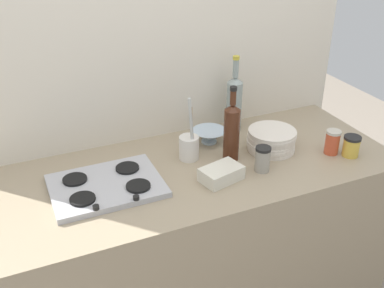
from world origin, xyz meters
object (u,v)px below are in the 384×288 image
(butter_dish, at_px, (221,174))
(utensil_crock, at_px, (189,146))
(plate_stack, at_px, (271,140))
(stovetop_hob, at_px, (107,186))
(wine_bottle_mid_left, at_px, (232,131))
(mixing_bowl, at_px, (209,135))
(condiment_jar_rear, at_px, (263,159))
(condiment_jar_front, at_px, (351,146))
(condiment_jar_spare, at_px, (332,142))
(wine_bottle_leftmost, at_px, (234,102))

(butter_dish, bearing_deg, utensil_crock, 103.29)
(plate_stack, height_order, utensil_crock, utensil_crock)
(stovetop_hob, xyz_separation_m, plate_stack, (0.77, 0.02, 0.04))
(stovetop_hob, relative_size, wine_bottle_mid_left, 1.28)
(mixing_bowl, distance_m, condiment_jar_rear, 0.33)
(wine_bottle_mid_left, height_order, mixing_bowl, wine_bottle_mid_left)
(mixing_bowl, relative_size, condiment_jar_front, 1.70)
(butter_dish, distance_m, condiment_jar_front, 0.62)
(condiment_jar_spare, bearing_deg, plate_stack, 149.10)
(stovetop_hob, distance_m, wine_bottle_leftmost, 0.77)
(stovetop_hob, xyz_separation_m, condiment_jar_spare, (1.00, -0.12, 0.04))
(plate_stack, distance_m, butter_dish, 0.35)
(condiment_jar_rear, bearing_deg, wine_bottle_leftmost, 79.72)
(wine_bottle_leftmost, bearing_deg, condiment_jar_spare, -52.92)
(utensil_crock, relative_size, condiment_jar_rear, 2.69)
(utensil_crock, bearing_deg, wine_bottle_mid_left, -24.22)
(condiment_jar_spare, bearing_deg, stovetop_hob, 173.01)
(wine_bottle_leftmost, xyz_separation_m, mixing_bowl, (-0.17, -0.07, -0.11))
(wine_bottle_leftmost, height_order, wine_bottle_mid_left, wine_bottle_leftmost)
(wine_bottle_leftmost, bearing_deg, stovetop_hob, -159.49)
(butter_dish, height_order, utensil_crock, utensil_crock)
(mixing_bowl, distance_m, butter_dish, 0.33)
(plate_stack, height_order, wine_bottle_leftmost, wine_bottle_leftmost)
(wine_bottle_leftmost, bearing_deg, utensil_crock, -150.68)
(condiment_jar_front, height_order, condiment_jar_rear, condiment_jar_rear)
(mixing_bowl, height_order, condiment_jar_spare, condiment_jar_spare)
(wine_bottle_mid_left, distance_m, mixing_bowl, 0.21)
(stovetop_hob, distance_m, mixing_bowl, 0.58)
(stovetop_hob, distance_m, condiment_jar_front, 1.08)
(condiment_jar_spare, bearing_deg, utensil_crock, 160.69)
(stovetop_hob, xyz_separation_m, wine_bottle_leftmost, (0.71, 0.26, 0.13))
(butter_dish, distance_m, condiment_jar_rear, 0.19)
(utensil_crock, relative_size, condiment_jar_spare, 2.65)
(butter_dish, bearing_deg, wine_bottle_leftmost, 55.95)
(mixing_bowl, distance_m, utensil_crock, 0.18)
(stovetop_hob, bearing_deg, condiment_jar_rear, -11.18)
(wine_bottle_leftmost, relative_size, condiment_jar_spare, 3.37)
(plate_stack, bearing_deg, butter_dish, -156.80)
(mixing_bowl, xyz_separation_m, utensil_crock, (-0.15, -0.10, 0.03))
(wine_bottle_mid_left, xyz_separation_m, condiment_jar_rear, (0.08, -0.14, -0.08))
(wine_bottle_mid_left, xyz_separation_m, mixing_bowl, (-0.02, 0.18, -0.10))
(mixing_bowl, bearing_deg, butter_dish, -106.96)
(plate_stack, bearing_deg, stovetop_hob, -178.84)
(plate_stack, distance_m, utensil_crock, 0.38)
(plate_stack, distance_m, wine_bottle_leftmost, 0.27)
(wine_bottle_leftmost, bearing_deg, plate_stack, -76.09)
(condiment_jar_spare, bearing_deg, butter_dish, -179.95)
(wine_bottle_leftmost, xyz_separation_m, condiment_jar_front, (0.36, -0.44, -0.10))
(stovetop_hob, distance_m, butter_dish, 0.46)
(stovetop_hob, bearing_deg, condiment_jar_spare, -6.99)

